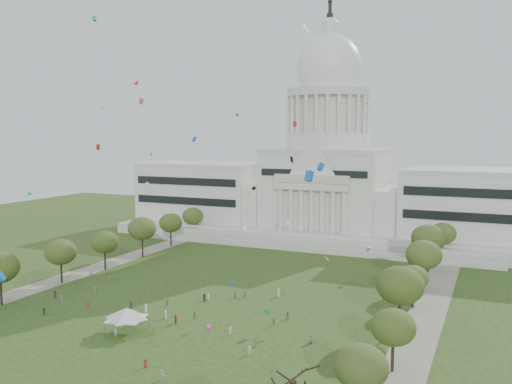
{
  "coord_description": "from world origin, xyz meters",
  "views": [
    {
      "loc": [
        61.12,
        -91.33,
        39.79
      ],
      "look_at": [
        0.0,
        45.0,
        24.0
      ],
      "focal_mm": 38.0,
      "sensor_mm": 36.0,
      "label": 1
    }
  ],
  "objects": [
    {
      "name": "row_tree_r_1",
      "position": [
        46.22,
        -1.75,
        7.66
      ],
      "size": [
        7.58,
        7.58,
        10.78
      ],
      "color": "black",
      "rests_on": "ground"
    },
    {
      "name": "row_tree_l_6",
      "position": [
        -46.87,
        89.14,
        8.27
      ],
      "size": [
        8.19,
        8.19,
        11.64
      ],
      "color": "black",
      "rests_on": "ground"
    },
    {
      "name": "ground",
      "position": [
        0.0,
        0.0,
        0.0
      ],
      "size": [
        400.0,
        400.0,
        0.0
      ],
      "primitive_type": "plane",
      "color": "#2B4316",
      "rests_on": "ground"
    },
    {
      "name": "row_tree_l_1",
      "position": [
        -44.07,
        -2.96,
        8.95
      ],
      "size": [
        8.86,
        8.86,
        12.59
      ],
      "color": "black",
      "rests_on": "ground"
    },
    {
      "name": "row_tree_l_5",
      "position": [
        -45.22,
        71.01,
        8.42
      ],
      "size": [
        8.33,
        8.33,
        11.85
      ],
      "color": "black",
      "rests_on": "ground"
    },
    {
      "name": "path_right",
      "position": [
        48.0,
        30.0,
        0.02
      ],
      "size": [
        8.0,
        160.0,
        0.04
      ],
      "primitive_type": "cube",
      "color": "gray",
      "rests_on": "ground"
    },
    {
      "name": "person_8",
      "position": [
        -14.49,
        7.12,
        0.91
      ],
      "size": [
        1.01,
        0.78,
        1.82
      ],
      "primitive_type": "imported",
      "rotation": [
        0.0,
        0.0,
        2.85
      ],
      "color": "#4C4C51",
      "rests_on": "ground"
    },
    {
      "name": "person_11",
      "position": [
        12.52,
        -20.42,
        0.86
      ],
      "size": [
        1.69,
        1.38,
        1.72
      ],
      "primitive_type": "imported",
      "rotation": [
        0.0,
        0.0,
        2.59
      ],
      "color": "silver",
      "rests_on": "ground"
    },
    {
      "name": "capitol",
      "position": [
        0.0,
        113.59,
        22.3
      ],
      "size": [
        160.0,
        64.5,
        91.3
      ],
      "color": "beige",
      "rests_on": "ground"
    },
    {
      "name": "row_tree_l_3",
      "position": [
        -44.09,
        33.92,
        8.21
      ],
      "size": [
        8.12,
        8.12,
        11.55
      ],
      "color": "black",
      "rests_on": "ground"
    },
    {
      "name": "row_tree_r_4",
      "position": [
        44.76,
        50.04,
        9.29
      ],
      "size": [
        9.19,
        9.19,
        13.06
      ],
      "color": "black",
      "rests_on": "ground"
    },
    {
      "name": "person_6",
      "position": [
        7.2,
        -17.55,
        0.75
      ],
      "size": [
        0.58,
        0.8,
        1.5
      ],
      "primitive_type": "imported",
      "rotation": [
        0.0,
        0.0,
        1.42
      ],
      "color": "#B21E1E",
      "rests_on": "ground"
    },
    {
      "name": "kite_swarm",
      "position": [
        3.83,
        7.11,
        29.54
      ],
      "size": [
        75.43,
        109.67,
        58.68
      ],
      "color": "yellow",
      "rests_on": "ground"
    },
    {
      "name": "person_5",
      "position": [
        0.23,
        2.93,
        0.97
      ],
      "size": [
        1.68,
        1.86,
        1.94
      ],
      "primitive_type": "imported",
      "rotation": [
        0.0,
        0.0,
        2.24
      ],
      "color": "#B21E1E",
      "rests_on": "ground"
    },
    {
      "name": "distant_crowd",
      "position": [
        -13.42,
        13.25,
        0.85
      ],
      "size": [
        63.11,
        37.19,
        1.88
      ],
      "color": "#26262B",
      "rests_on": "ground"
    },
    {
      "name": "row_tree_r_0",
      "position": [
        44.94,
        -19.59,
        7.75
      ],
      "size": [
        7.67,
        7.67,
        10.91
      ],
      "color": "black",
      "rests_on": "ground"
    },
    {
      "name": "row_tree_l_2",
      "position": [
        -45.04,
        17.3,
        8.51
      ],
      "size": [
        8.42,
        8.42,
        11.97
      ],
      "color": "black",
      "rests_on": "ground"
    },
    {
      "name": "row_tree_r_3",
      "position": [
        44.4,
        34.48,
        7.08
      ],
      "size": [
        7.01,
        7.01,
        9.98
      ],
      "color": "black",
      "rests_on": "ground"
    },
    {
      "name": "path_left",
      "position": [
        -48.0,
        30.0,
        0.02
      ],
      "size": [
        8.0,
        160.0,
        0.04
      ],
      "primitive_type": "cube",
      "color": "gray",
      "rests_on": "ground"
    },
    {
      "name": "row_tree_l_4",
      "position": [
        -44.08,
        52.42,
        9.39
      ],
      "size": [
        9.29,
        9.29,
        13.21
      ],
      "color": "black",
      "rests_on": "ground"
    },
    {
      "name": "person_2",
      "position": [
        20.95,
        15.07,
        0.83
      ],
      "size": [
        0.9,
        0.68,
        1.65
      ],
      "primitive_type": "imported",
      "rotation": [
        0.0,
        0.0,
        0.26
      ],
      "color": "#33723F",
      "rests_on": "ground"
    },
    {
      "name": "person_4",
      "position": [
        2.25,
        7.3,
        0.82
      ],
      "size": [
        0.71,
        1.05,
        1.64
      ],
      "primitive_type": "imported",
      "rotation": [
        0.0,
        0.0,
        4.92
      ],
      "color": "olive",
      "rests_on": "ground"
    },
    {
      "name": "row_tree_r_6",
      "position": [
        45.96,
        88.13,
        8.51
      ],
      "size": [
        8.42,
        8.42,
        11.97
      ],
      "color": "black",
      "rests_on": "ground"
    },
    {
      "name": "person_7",
      "position": [
        -6.72,
        -8.13,
        0.81
      ],
      "size": [
        0.72,
        0.73,
        1.62
      ],
      "primitive_type": "imported",
      "rotation": [
        0.0,
        0.0,
        3.98
      ],
      "color": "silver",
      "rests_on": "ground"
    },
    {
      "name": "person_10",
      "position": [
        19.4,
        10.93,
        0.73
      ],
      "size": [
        0.64,
        0.94,
        1.47
      ],
      "primitive_type": "imported",
      "rotation": [
        0.0,
        0.0,
        1.78
      ],
      "color": "#33723F",
      "rests_on": "ground"
    },
    {
      "name": "row_tree_r_2",
      "position": [
        44.17,
        17.44,
        9.66
      ],
      "size": [
        9.55,
        9.55,
        13.58
      ],
      "color": "black",
      "rests_on": "ground"
    },
    {
      "name": "person_3",
      "position": [
        13.57,
        2.07,
        0.78
      ],
      "size": [
        0.52,
        1.01,
        1.57
      ],
      "primitive_type": "imported",
      "rotation": [
        0.0,
        0.0,
        4.71
      ],
      "color": "silver",
      "rests_on": "ground"
    },
    {
      "name": "row_tree_r_5",
      "position": [
        43.49,
        70.19,
        9.93
      ],
      "size": [
        9.82,
        9.82,
        13.96
      ],
      "color": "black",
      "rests_on": "ground"
    },
    {
      "name": "big_bare_tree",
      "position": [
        38.0,
        -28.0,
        8.67
      ],
      "size": [
        6.0,
        5.0,
        12.8
      ],
      "color": "black",
      "rests_on": "ground"
    },
    {
      "name": "person_9",
      "position": [
        21.22,
        -5.23,
        0.79
      ],
      "size": [
        1.14,
        1.02,
        1.59
      ],
      "primitive_type": "imported",
      "rotation": [
        0.0,
        0.0,
        0.61
      ],
      "color": "silver",
      "rests_on": "ground"
    },
    {
      "name": "event_tent",
      "position": [
        -6.06,
        -5.36,
        4.06
      ],
      "size": [
        11.3,
        11.3,
        5.24
      ],
      "color": "#4C4C4C",
      "rests_on": "ground"
    },
    {
      "name": "person_0",
      "position": [
        29.7,
        4.42,
        0.89
      ],
      "size": [
        1.04,
        0.95,
        1.78
      ],
      "primitive_type": "imported",
      "rotation": [
        0.0,
        0.0,
        5.71
      ],
      "color": "olive",
      "rests_on": "ground"
    }
  ]
}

